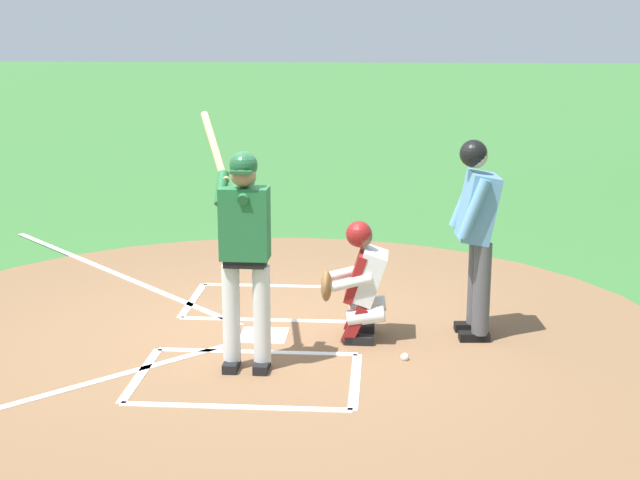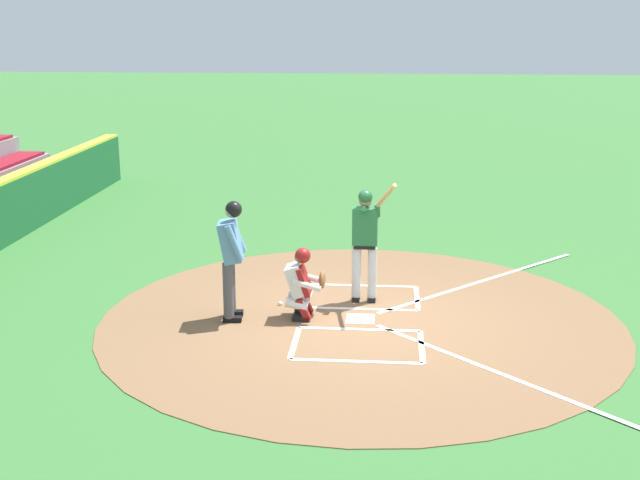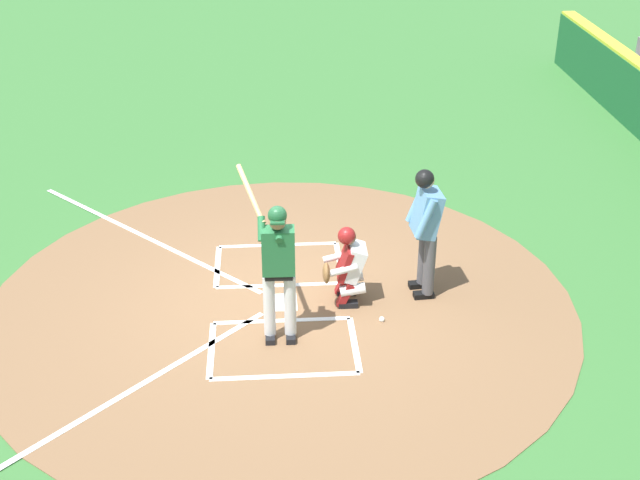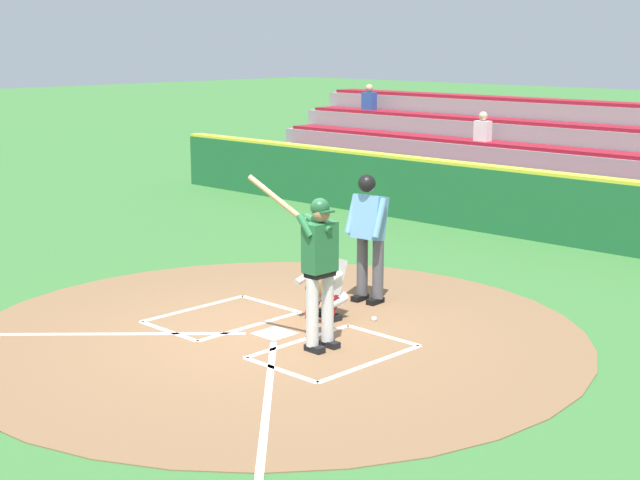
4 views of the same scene
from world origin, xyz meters
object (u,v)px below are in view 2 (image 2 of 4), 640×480
batter (365,237)px  baseball (280,303)px  plate_umpire (231,252)px  catcher (302,281)px

batter → baseball: batter is taller
baseball → plate_umpire: bearing=-43.6°
batter → baseball: bearing=-78.1°
batter → plate_umpire: bearing=-64.3°
catcher → plate_umpire: bearing=-81.8°
batter → baseball: size_ratio=28.76×
plate_umpire → baseball: bearing=136.4°
batter → plate_umpire: batter is taller
batter → catcher: 1.35m
catcher → plate_umpire: (0.15, -1.06, 0.49)m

